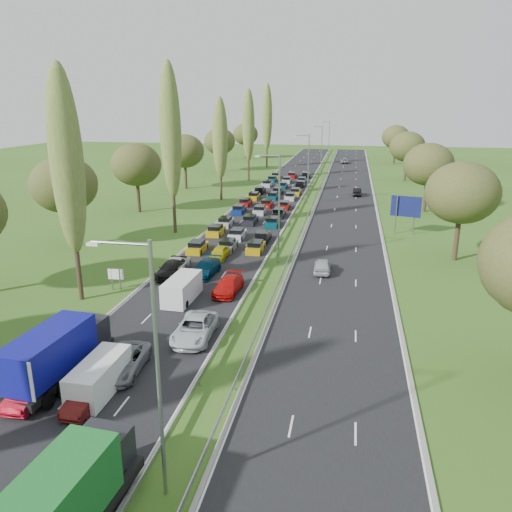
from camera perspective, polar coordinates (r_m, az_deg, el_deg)
The scene contains 27 objects.
ground at distance 91.37m, azimuth 5.99°, elevation 6.19°, with size 260.00×260.00×0.00m, color #35571B.
near_carriageway at distance 94.61m, azimuth 2.03°, elevation 6.64°, with size 10.50×215.00×0.04m, color black.
far_carriageway at distance 93.52m, azimuth 10.27°, elevation 6.26°, with size 10.50×215.00×0.04m, color black.
central_reservation at distance 93.72m, azimuth 6.14°, elevation 6.80°, with size 2.36×215.00×0.32m.
lamp_columns at distance 88.47m, azimuth 5.99°, elevation 9.77°, with size 0.18×140.18×12.00m.
poplar_row at distance 81.25m, azimuth -6.16°, elevation 13.65°, with size 2.80×127.80×22.44m.
woodland_left at distance 80.26m, azimuth -14.52°, elevation 9.80°, with size 8.00×166.00×11.10m.
woodland_right at distance 77.62m, azimuth 19.92°, elevation 9.11°, with size 8.00×153.00×11.10m.
traffic_queue_fill at distance 89.66m, azimuth 1.53°, elevation 6.35°, with size 9.11×68.71×0.80m.
near_car_1 at distance 33.47m, azimuth -24.06°, elevation -13.69°, with size 1.58×4.52×1.49m, color #9F0919.
near_car_2 at distance 53.23m, azimuth -9.21°, elevation -1.04°, with size 2.33×5.06×1.41m, color silver.
near_car_3 at distance 51.95m, azimuth -9.74°, elevation -1.49°, with size 2.06×5.08×1.47m, color black.
near_car_5 at distance 31.79m, azimuth -18.74°, elevation -14.92°, with size 1.41×4.05×1.33m, color #4F0E0D.
near_car_6 at distance 34.66m, azimuth -14.89°, elevation -11.61°, with size 2.45×5.31×1.47m, color slate.
near_car_7 at distance 51.72m, azimuth -5.81°, elevation -1.38°, with size 2.12×5.22×1.51m, color #05314B.
near_car_8 at distance 57.03m, azimuth -4.22°, elevation 0.37°, with size 1.68×4.18×1.42m, color #B4AA0C.
near_car_9 at distance 38.54m, azimuth -6.19°, elevation -8.11°, with size 1.49×4.29×1.41m, color black.
near_car_10 at distance 38.21m, azimuth -7.01°, elevation -8.21°, with size 2.66×5.78×1.61m, color silver.
near_car_11 at distance 46.77m, azimuth -3.17°, elevation -3.36°, with size 2.07×5.08×1.47m, color #B70E0B.
far_car_0 at distance 52.80m, azimuth 7.61°, elevation -1.08°, with size 1.75×4.34×1.48m, color #A7ABB0.
far_car_1 at distance 99.04m, azimuth 11.47°, elevation 7.23°, with size 1.57×4.50×1.48m, color black.
far_car_2 at distance 153.48m, azimuth 10.08°, elevation 10.66°, with size 2.27×4.92×1.37m, color gray.
blue_lorry at distance 34.53m, azimuth -21.62°, elevation -10.18°, with size 2.45×8.84×3.73m.
white_van_front at distance 32.94m, azimuth -17.28°, elevation -12.82°, with size 2.02×5.14×2.07m.
white_van_rear at distance 45.54m, azimuth -8.35°, elevation -3.63°, with size 2.10×5.37×2.16m.
info_sign at distance 49.03m, azimuth -15.72°, elevation -2.27°, with size 1.50×0.18×2.10m.
direction_sign at distance 70.26m, azimuth 16.75°, elevation 5.25°, with size 3.90×1.09×5.20m.
Camera 1 is at (12.05, -9.46, 17.03)m, focal length 35.00 mm.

